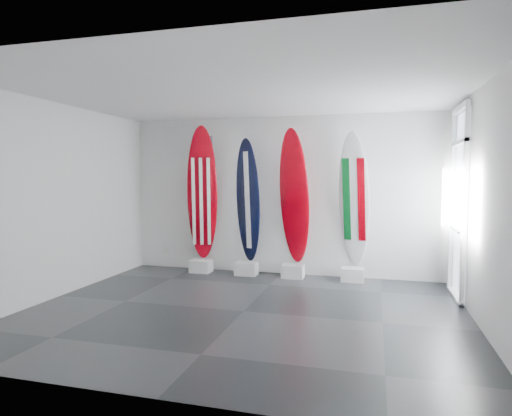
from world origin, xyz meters
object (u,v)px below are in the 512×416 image
(surfboard_navy, at_px, (248,200))
(surfboard_italy, at_px, (354,200))
(surfboard_usa, at_px, (202,193))
(surfboard_swiss, at_px, (294,197))

(surfboard_navy, bearing_deg, surfboard_italy, 18.84)
(surfboard_usa, xyz_separation_m, surfboard_swiss, (1.82, 0.00, -0.05))
(surfboard_navy, bearing_deg, surfboard_swiss, 18.84)
(surfboard_usa, bearing_deg, surfboard_navy, -16.34)
(surfboard_usa, height_order, surfboard_italy, surfboard_usa)
(surfboard_swiss, bearing_deg, surfboard_usa, -167.74)
(surfboard_navy, relative_size, surfboard_italy, 0.96)
(surfboard_italy, bearing_deg, surfboard_navy, -168.65)
(surfboard_swiss, height_order, surfboard_italy, surfboard_swiss)
(surfboard_navy, height_order, surfboard_swiss, surfboard_swiss)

